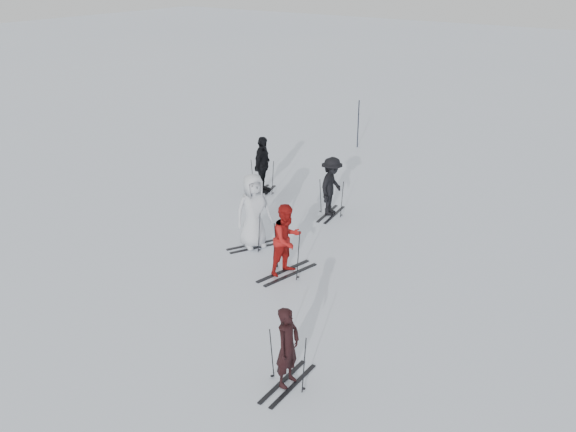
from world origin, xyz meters
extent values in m
plane|color=silver|center=(0.00, 0.00, 0.00)|extent=(120.00, 120.00, 0.00)
imported|color=black|center=(3.27, -3.61, 0.78)|extent=(0.40, 0.58, 1.55)
imported|color=#9F1411|center=(0.72, -0.06, 0.89)|extent=(0.84, 0.98, 1.78)
imported|color=silver|center=(-0.90, 0.70, 1.01)|extent=(1.03, 1.17, 2.01)
imported|color=black|center=(-3.22, 4.11, 0.93)|extent=(0.73, 1.18, 1.87)
imported|color=black|center=(-0.42, 3.82, 0.88)|extent=(0.83, 1.23, 1.76)
cylinder|color=black|center=(-3.37, 10.58, 0.96)|extent=(0.05, 0.05, 1.91)
camera|label=1|loc=(8.87, -11.48, 7.32)|focal=40.00mm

